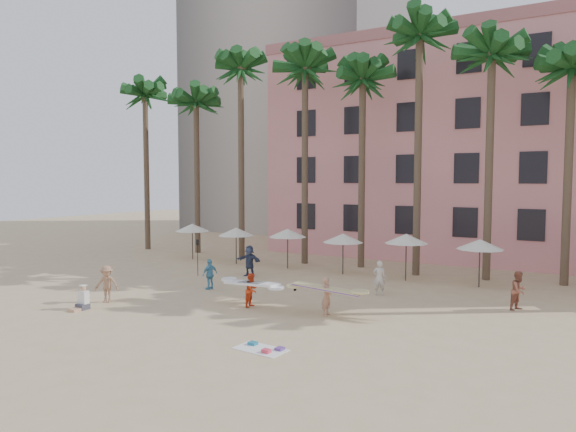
{
  "coord_description": "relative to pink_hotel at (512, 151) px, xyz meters",
  "views": [
    {
      "loc": [
        11.67,
        -16.46,
        5.81
      ],
      "look_at": [
        -1.19,
        6.0,
        4.0
      ],
      "focal_mm": 32.0,
      "sensor_mm": 36.0,
      "label": 1
    }
  ],
  "objects": [
    {
      "name": "ground",
      "position": [
        -7.0,
        -26.0,
        -8.0
      ],
      "size": [
        120.0,
        120.0,
        0.0
      ],
      "primitive_type": "plane",
      "color": "#D1B789",
      "rests_on": "ground"
    },
    {
      "name": "pink_hotel",
      "position": [
        0.0,
        0.0,
        0.0
      ],
      "size": [
        35.0,
        14.0,
        16.0
      ],
      "primitive_type": "cube",
      "color": "pink",
      "rests_on": "ground"
    },
    {
      "name": "grey_tower",
      "position": [
        -25.0,
        12.0,
        17.0
      ],
      "size": [
        22.0,
        18.0,
        50.0
      ],
      "primitive_type": "cube",
      "color": "#A89E8E",
      "rests_on": "ground"
    },
    {
      "name": "palm_row",
      "position": [
        -6.49,
        -11.0,
        4.97
      ],
      "size": [
        44.4,
        5.4,
        16.3
      ],
      "color": "brown",
      "rests_on": "ground"
    },
    {
      "name": "umbrella_row",
      "position": [
        -10.0,
        -13.5,
        -5.67
      ],
      "size": [
        22.5,
        2.7,
        2.73
      ],
      "color": "#332B23",
      "rests_on": "ground"
    },
    {
      "name": "beach_towel",
      "position": [
        -4.67,
        -27.92,
        -7.97
      ],
      "size": [
        1.88,
        1.16,
        0.14
      ],
      "color": "white",
      "rests_on": "ground"
    },
    {
      "name": "carrier_yellow",
      "position": [
        -4.68,
        -22.79,
        -7.05
      ],
      "size": [
        3.01,
        1.06,
        1.67
      ],
      "color": "tan",
      "rests_on": "ground"
    },
    {
      "name": "carrier_white",
      "position": [
        -8.33,
        -23.12,
        -7.15
      ],
      "size": [
        3.07,
        1.28,
        1.55
      ],
      "color": "red",
      "rests_on": "ground"
    },
    {
      "name": "beachgoers",
      "position": [
        -9.52,
        -19.93,
        -7.11
      ],
      "size": [
        18.33,
        9.78,
        1.88
      ],
      "color": "beige",
      "rests_on": "ground"
    },
    {
      "name": "paddle",
      "position": [
        -15.44,
        -18.39,
        -6.59
      ],
      "size": [
        0.18,
        0.04,
        2.23
      ],
      "color": "black",
      "rests_on": "ground"
    },
    {
      "name": "seated_man",
      "position": [
        -14.67,
        -27.34,
        -7.62
      ],
      "size": [
        0.48,
        0.84,
        1.1
      ],
      "color": "#3F3F4C",
      "rests_on": "ground"
    }
  ]
}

